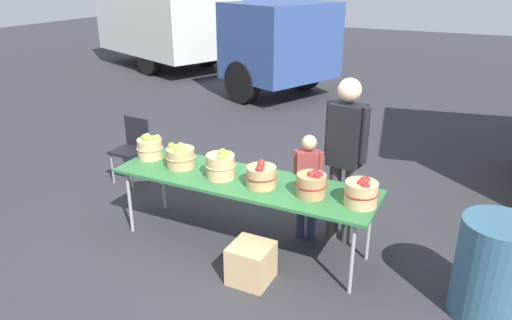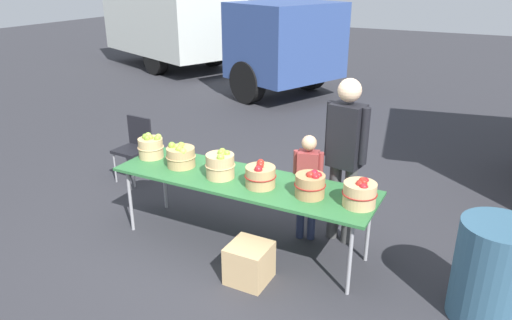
{
  "view_description": "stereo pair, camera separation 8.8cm",
  "coord_description": "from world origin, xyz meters",
  "px_view_note": "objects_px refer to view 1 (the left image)",
  "views": [
    {
      "loc": [
        2.05,
        -3.84,
        2.71
      ],
      "look_at": [
        0.0,
        0.3,
        0.85
      ],
      "focal_mm": 33.56,
      "sensor_mm": 36.0,
      "label": 1
    },
    {
      "loc": [
        2.13,
        -3.81,
        2.71
      ],
      "look_at": [
        0.0,
        0.3,
        0.85
      ],
      "focal_mm": 33.56,
      "sensor_mm": 36.0,
      "label": 2
    }
  ],
  "objects_px": {
    "trash_barrel": "(493,269)",
    "produce_crate": "(251,263)",
    "apple_basket_red_0": "(261,176)",
    "box_truck": "(187,17)",
    "apple_basket_red_1": "(312,184)",
    "child_customer": "(308,179)",
    "apple_basket_green_1": "(180,156)",
    "vendor_adult": "(345,149)",
    "apple_basket_green_0": "(150,147)",
    "apple_basket_red_2": "(361,192)",
    "folding_chair": "(132,145)",
    "apple_basket_green_2": "(221,165)",
    "market_table": "(243,183)"
  },
  "relations": [
    {
      "from": "child_customer",
      "to": "produce_crate",
      "type": "relative_size",
      "value": 3.16
    },
    {
      "from": "apple_basket_red_0",
      "to": "child_customer",
      "type": "distance_m",
      "value": 0.6
    },
    {
      "from": "apple_basket_green_1",
      "to": "child_customer",
      "type": "height_order",
      "value": "child_customer"
    },
    {
      "from": "apple_basket_red_1",
      "to": "child_customer",
      "type": "distance_m",
      "value": 0.54
    },
    {
      "from": "apple_basket_red_1",
      "to": "folding_chair",
      "type": "height_order",
      "value": "apple_basket_red_1"
    },
    {
      "from": "vendor_adult",
      "to": "folding_chair",
      "type": "distance_m",
      "value": 3.03
    },
    {
      "from": "apple_basket_green_1",
      "to": "apple_basket_green_2",
      "type": "xyz_separation_m",
      "value": [
        0.52,
        -0.05,
        0.02
      ]
    },
    {
      "from": "folding_chair",
      "to": "trash_barrel",
      "type": "relative_size",
      "value": 0.99
    },
    {
      "from": "apple_basket_green_1",
      "to": "trash_barrel",
      "type": "relative_size",
      "value": 0.37
    },
    {
      "from": "apple_basket_green_0",
      "to": "box_truck",
      "type": "bearing_deg",
      "value": 121.03
    },
    {
      "from": "apple_basket_red_2",
      "to": "box_truck",
      "type": "distance_m",
      "value": 9.91
    },
    {
      "from": "apple_basket_red_0",
      "to": "child_customer",
      "type": "xyz_separation_m",
      "value": [
        0.3,
        0.49,
        -0.17
      ]
    },
    {
      "from": "box_truck",
      "to": "apple_basket_red_2",
      "type": "bearing_deg",
      "value": -25.13
    },
    {
      "from": "market_table",
      "to": "vendor_adult",
      "type": "bearing_deg",
      "value": 33.37
    },
    {
      "from": "market_table",
      "to": "apple_basket_red_0",
      "type": "xyz_separation_m",
      "value": [
        0.24,
        -0.06,
        0.15
      ]
    },
    {
      "from": "apple_basket_red_1",
      "to": "produce_crate",
      "type": "height_order",
      "value": "apple_basket_red_1"
    },
    {
      "from": "vendor_adult",
      "to": "box_truck",
      "type": "bearing_deg",
      "value": -35.97
    },
    {
      "from": "apple_basket_green_0",
      "to": "apple_basket_red_1",
      "type": "distance_m",
      "value": 1.94
    },
    {
      "from": "apple_basket_green_2",
      "to": "child_customer",
      "type": "bearing_deg",
      "value": 32.25
    },
    {
      "from": "apple_basket_green_0",
      "to": "apple_basket_green_2",
      "type": "relative_size",
      "value": 0.95
    },
    {
      "from": "apple_basket_red_2",
      "to": "box_truck",
      "type": "bearing_deg",
      "value": 132.7
    },
    {
      "from": "apple_basket_red_1",
      "to": "vendor_adult",
      "type": "bearing_deg",
      "value": 78.54
    },
    {
      "from": "apple_basket_green_1",
      "to": "apple_basket_red_1",
      "type": "distance_m",
      "value": 1.48
    },
    {
      "from": "apple_basket_green_2",
      "to": "trash_barrel",
      "type": "relative_size",
      "value": 0.35
    },
    {
      "from": "apple_basket_red_0",
      "to": "trash_barrel",
      "type": "height_order",
      "value": "apple_basket_red_0"
    },
    {
      "from": "market_table",
      "to": "apple_basket_red_0",
      "type": "relative_size",
      "value": 8.73
    },
    {
      "from": "apple_basket_red_0",
      "to": "child_customer",
      "type": "height_order",
      "value": "child_customer"
    },
    {
      "from": "child_customer",
      "to": "trash_barrel",
      "type": "relative_size",
      "value": 1.34
    },
    {
      "from": "apple_basket_green_1",
      "to": "apple_basket_red_2",
      "type": "xyz_separation_m",
      "value": [
        1.94,
        -0.02,
        0.01
      ]
    },
    {
      "from": "box_truck",
      "to": "apple_basket_red_0",
      "type": "bearing_deg",
      "value": -29.66
    },
    {
      "from": "apple_basket_green_2",
      "to": "trash_barrel",
      "type": "bearing_deg",
      "value": -0.07
    },
    {
      "from": "apple_basket_red_1",
      "to": "child_customer",
      "type": "relative_size",
      "value": 0.25
    },
    {
      "from": "child_customer",
      "to": "folding_chair",
      "type": "relative_size",
      "value": 1.36
    },
    {
      "from": "child_customer",
      "to": "apple_basket_green_1",
      "type": "bearing_deg",
      "value": 4.48
    },
    {
      "from": "apple_basket_green_1",
      "to": "vendor_adult",
      "type": "bearing_deg",
      "value": 19.52
    },
    {
      "from": "folding_chair",
      "to": "box_truck",
      "type": "bearing_deg",
      "value": 121.25
    },
    {
      "from": "apple_basket_red_2",
      "to": "produce_crate",
      "type": "distance_m",
      "value": 1.2
    },
    {
      "from": "apple_basket_red_2",
      "to": "box_truck",
      "type": "relative_size",
      "value": 0.04
    },
    {
      "from": "apple_basket_green_1",
      "to": "vendor_adult",
      "type": "distance_m",
      "value": 1.71
    },
    {
      "from": "apple_basket_red_0",
      "to": "box_truck",
      "type": "bearing_deg",
      "value": 128.17
    },
    {
      "from": "apple_basket_green_1",
      "to": "box_truck",
      "type": "height_order",
      "value": "box_truck"
    },
    {
      "from": "vendor_adult",
      "to": "trash_barrel",
      "type": "height_order",
      "value": "vendor_adult"
    },
    {
      "from": "apple_basket_red_2",
      "to": "folding_chair",
      "type": "bearing_deg",
      "value": 165.7
    },
    {
      "from": "child_customer",
      "to": "produce_crate",
      "type": "height_order",
      "value": "child_customer"
    },
    {
      "from": "apple_basket_green_0",
      "to": "apple_basket_red_2",
      "type": "xyz_separation_m",
      "value": [
        2.39,
        -0.09,
        -0.0
      ]
    },
    {
      "from": "apple_basket_green_1",
      "to": "folding_chair",
      "type": "height_order",
      "value": "apple_basket_green_1"
    },
    {
      "from": "apple_basket_green_2",
      "to": "apple_basket_red_0",
      "type": "distance_m",
      "value": 0.46
    },
    {
      "from": "apple_basket_green_1",
      "to": "vendor_adult",
      "type": "relative_size",
      "value": 0.18
    },
    {
      "from": "market_table",
      "to": "trash_barrel",
      "type": "distance_m",
      "value": 2.35
    },
    {
      "from": "trash_barrel",
      "to": "produce_crate",
      "type": "xyz_separation_m",
      "value": [
        -1.98,
        -0.46,
        -0.25
      ]
    }
  ]
}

